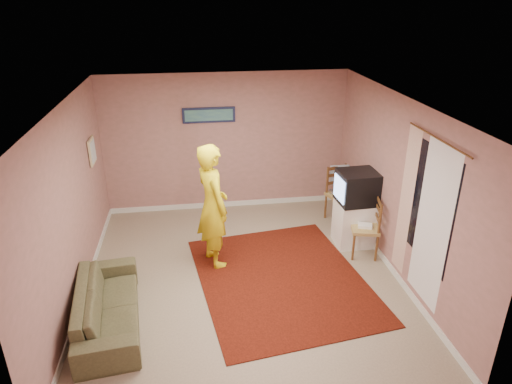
{
  "coord_description": "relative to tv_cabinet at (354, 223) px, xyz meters",
  "views": [
    {
      "loc": [
        -0.64,
        -5.63,
        3.88
      ],
      "look_at": [
        0.28,
        0.6,
        1.11
      ],
      "focal_mm": 32.0,
      "sensor_mm": 36.0,
      "label": 1
    }
  ],
  "objects": [
    {
      "name": "ground",
      "position": [
        -1.95,
        -0.76,
        -0.38
      ],
      "size": [
        5.0,
        5.0,
        0.0
      ],
      "primitive_type": "plane",
      "color": "gray",
      "rests_on": "ground"
    },
    {
      "name": "wall_back",
      "position": [
        -1.95,
        1.74,
        0.92
      ],
      "size": [
        4.5,
        0.02,
        2.6
      ],
      "primitive_type": "cube",
      "color": "#AA7270",
      "rests_on": "ground"
    },
    {
      "name": "wall_front",
      "position": [
        -1.95,
        -3.26,
        0.92
      ],
      "size": [
        4.5,
        0.02,
        2.6
      ],
      "primitive_type": "cube",
      "color": "#AA7270",
      "rests_on": "ground"
    },
    {
      "name": "wall_left",
      "position": [
        -4.2,
        -0.76,
        0.92
      ],
      "size": [
        0.02,
        5.0,
        2.6
      ],
      "primitive_type": "cube",
      "color": "#AA7270",
      "rests_on": "ground"
    },
    {
      "name": "wall_right",
      "position": [
        0.3,
        -0.76,
        0.92
      ],
      "size": [
        0.02,
        5.0,
        2.6
      ],
      "primitive_type": "cube",
      "color": "#AA7270",
      "rests_on": "ground"
    },
    {
      "name": "ceiling",
      "position": [
        -1.95,
        -0.76,
        2.22
      ],
      "size": [
        4.5,
        5.0,
        0.02
      ],
      "primitive_type": "cube",
      "color": "white",
      "rests_on": "wall_back"
    },
    {
      "name": "baseboard_back",
      "position": [
        -1.95,
        1.73,
        -0.33
      ],
      "size": [
        4.5,
        0.02,
        0.1
      ],
      "primitive_type": "cube",
      "color": "silver",
      "rests_on": "ground"
    },
    {
      "name": "baseboard_left",
      "position": [
        -4.19,
        -0.76,
        -0.33
      ],
      "size": [
        0.02,
        5.0,
        0.1
      ],
      "primitive_type": "cube",
      "color": "silver",
      "rests_on": "ground"
    },
    {
      "name": "baseboard_right",
      "position": [
        0.29,
        -0.76,
        -0.33
      ],
      "size": [
        0.02,
        5.0,
        0.1
      ],
      "primitive_type": "cube",
      "color": "silver",
      "rests_on": "ground"
    },
    {
      "name": "window",
      "position": [
        0.29,
        -1.66,
        1.07
      ],
      "size": [
        0.01,
        1.1,
        1.5
      ],
      "primitive_type": "cube",
      "color": "black",
      "rests_on": "wall_right"
    },
    {
      "name": "curtain_sheer",
      "position": [
        0.28,
        -1.81,
        0.87
      ],
      "size": [
        0.01,
        0.75,
        2.1
      ],
      "primitive_type": "cube",
      "color": "white",
      "rests_on": "wall_right"
    },
    {
      "name": "curtain_floral",
      "position": [
        0.26,
        -1.11,
        0.87
      ],
      "size": [
        0.01,
        0.35,
        2.1
      ],
      "primitive_type": "cube",
      "color": "silver",
      "rests_on": "wall_right"
    },
    {
      "name": "curtain_rod",
      "position": [
        0.25,
        -1.66,
        1.94
      ],
      "size": [
        0.02,
        1.4,
        0.02
      ],
      "primitive_type": "cylinder",
      "rotation": [
        1.57,
        0.0,
        0.0
      ],
      "color": "brown",
      "rests_on": "wall_right"
    },
    {
      "name": "picture_back",
      "position": [
        -2.25,
        1.7,
        1.47
      ],
      "size": [
        0.95,
        0.04,
        0.28
      ],
      "color": "#151A3A",
      "rests_on": "wall_back"
    },
    {
      "name": "picture_left",
      "position": [
        -4.17,
        0.84,
        1.17
      ],
      "size": [
        0.04,
        0.38,
        0.42
      ],
      "color": "#CCBC8C",
      "rests_on": "wall_left"
    },
    {
      "name": "area_rug",
      "position": [
        -1.4,
        -0.88,
        -0.37
      ],
      "size": [
        2.69,
        3.18,
        0.02
      ],
      "primitive_type": "cube",
      "rotation": [
        0.0,
        0.0,
        0.14
      ],
      "color": "black",
      "rests_on": "ground"
    },
    {
      "name": "tv_cabinet",
      "position": [
        0.0,
        0.0,
        0.0
      ],
      "size": [
        0.59,
        0.54,
        0.75
      ],
      "primitive_type": "cube",
      "color": "white",
      "rests_on": "ground"
    },
    {
      "name": "crt_tv",
      "position": [
        -0.01,
        -0.0,
        0.64
      ],
      "size": [
        0.64,
        0.57,
        0.52
      ],
      "rotation": [
        0.0,
        0.0,
        0.05
      ],
      "color": "black",
      "rests_on": "tv_cabinet"
    },
    {
      "name": "chair_a",
      "position": [
        0.05,
        0.85,
        0.24
      ],
      "size": [
        0.57,
        0.56,
        0.55
      ],
      "rotation": [
        0.0,
        0.0,
        0.33
      ],
      "color": "tan",
      "rests_on": "ground"
    },
    {
      "name": "dvd_player",
      "position": [
        0.05,
        0.85,
        0.17
      ],
      "size": [
        0.41,
        0.32,
        0.06
      ],
      "primitive_type": "cube",
      "rotation": [
        0.0,
        0.0,
        0.15
      ],
      "color": "#A2A1A6",
      "rests_on": "chair_a"
    },
    {
      "name": "blue_throw",
      "position": [
        0.05,
        1.04,
        0.44
      ],
      "size": [
        0.35,
        0.04,
        0.37
      ],
      "primitive_type": "cube",
      "color": "#7FA6D1",
      "rests_on": "chair_a"
    },
    {
      "name": "chair_b",
      "position": [
        0.03,
        -0.38,
        0.22
      ],
      "size": [
        0.51,
        0.52,
        0.53
      ],
      "rotation": [
        0.0,
        0.0,
        -1.8
      ],
      "color": "tan",
      "rests_on": "ground"
    },
    {
      "name": "game_console",
      "position": [
        0.03,
        -0.38,
        0.14
      ],
      "size": [
        0.25,
        0.22,
        0.04
      ],
      "primitive_type": "cube",
      "rotation": [
        0.0,
        0.0,
        -0.34
      ],
      "color": "white",
      "rests_on": "chair_b"
    },
    {
      "name": "sofa",
      "position": [
        -3.75,
        -1.51,
        -0.1
      ],
      "size": [
        0.94,
        1.95,
        0.55
      ],
      "primitive_type": "imported",
      "rotation": [
        0.0,
        0.0,
        1.68
      ],
      "color": "brown",
      "rests_on": "ground"
    },
    {
      "name": "person",
      "position": [
        -2.33,
        -0.24,
        0.59
      ],
      "size": [
        0.68,
        0.82,
        1.93
      ],
      "primitive_type": "imported",
      "rotation": [
        0.0,
        0.0,
        1.93
      ],
      "color": "yellow",
      "rests_on": "ground"
    }
  ]
}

